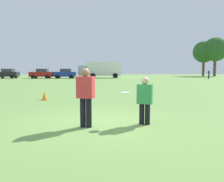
{
  "coord_description": "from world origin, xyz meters",
  "views": [
    {
      "loc": [
        -0.07,
        -6.97,
        1.66
      ],
      "look_at": [
        0.41,
        0.82,
        0.93
      ],
      "focal_mm": 36.78,
      "sensor_mm": 36.0,
      "label": 1
    }
  ],
  "objects_px": {
    "parked_car_mid_right": "(65,73)",
    "bystander_sideline_watcher": "(209,74)",
    "parked_car_mid_left": "(7,73)",
    "player_defender": "(145,98)",
    "traffic_cone": "(44,96)",
    "parked_car_center": "(41,74)",
    "frisbee": "(125,93)",
    "player_thrower": "(86,94)",
    "box_truck": "(101,69)"
  },
  "relations": [
    {
      "from": "frisbee",
      "to": "parked_car_mid_right",
      "type": "bearing_deg",
      "value": 100.62
    },
    {
      "from": "player_thrower",
      "to": "parked_car_mid_left",
      "type": "xyz_separation_m",
      "value": [
        -16.92,
        38.5,
        -0.03
      ]
    },
    {
      "from": "player_defender",
      "to": "traffic_cone",
      "type": "height_order",
      "value": "player_defender"
    },
    {
      "from": "traffic_cone",
      "to": "parked_car_mid_left",
      "type": "distance_m",
      "value": 35.45
    },
    {
      "from": "player_defender",
      "to": "parked_car_center",
      "type": "relative_size",
      "value": 0.34
    },
    {
      "from": "player_defender",
      "to": "box_truck",
      "type": "xyz_separation_m",
      "value": [
        -0.76,
        39.58,
        0.95
      ]
    },
    {
      "from": "box_truck",
      "to": "bystander_sideline_watcher",
      "type": "xyz_separation_m",
      "value": [
        19.12,
        -6.61,
        -0.83
      ]
    },
    {
      "from": "player_thrower",
      "to": "bystander_sideline_watcher",
      "type": "xyz_separation_m",
      "value": [
        20.11,
        33.21,
        -0.03
      ]
    },
    {
      "from": "player_defender",
      "to": "frisbee",
      "type": "xyz_separation_m",
      "value": [
        -0.6,
        -0.03,
        0.17
      ]
    },
    {
      "from": "parked_car_mid_right",
      "to": "box_truck",
      "type": "bearing_deg",
      "value": 13.59
    },
    {
      "from": "player_defender",
      "to": "box_truck",
      "type": "relative_size",
      "value": 0.17
    },
    {
      "from": "player_thrower",
      "to": "bystander_sideline_watcher",
      "type": "height_order",
      "value": "player_thrower"
    },
    {
      "from": "player_thrower",
      "to": "frisbee",
      "type": "bearing_deg",
      "value": 9.89
    },
    {
      "from": "player_thrower",
      "to": "parked_car_mid_right",
      "type": "distance_m",
      "value": 38.6
    },
    {
      "from": "traffic_cone",
      "to": "box_truck",
      "type": "height_order",
      "value": "box_truck"
    },
    {
      "from": "frisbee",
      "to": "parked_car_mid_left",
      "type": "distance_m",
      "value": 42.35
    },
    {
      "from": "box_truck",
      "to": "parked_car_center",
      "type": "bearing_deg",
      "value": -169.51
    },
    {
      "from": "player_thrower",
      "to": "parked_car_center",
      "type": "relative_size",
      "value": 0.4
    },
    {
      "from": "parked_car_mid_left",
      "to": "parked_car_mid_right",
      "type": "xyz_separation_m",
      "value": [
        10.97,
        -0.37,
        0.0
      ]
    },
    {
      "from": "parked_car_mid_left",
      "to": "bystander_sideline_watcher",
      "type": "xyz_separation_m",
      "value": [
        37.03,
        -5.3,
        -0.0
      ]
    },
    {
      "from": "parked_car_center",
      "to": "bystander_sideline_watcher",
      "type": "distance_m",
      "value": 30.75
    },
    {
      "from": "traffic_cone",
      "to": "box_truck",
      "type": "xyz_separation_m",
      "value": [
        3.56,
        33.72,
        1.52
      ]
    },
    {
      "from": "bystander_sideline_watcher",
      "to": "player_thrower",
      "type": "bearing_deg",
      "value": -121.2
    },
    {
      "from": "frisbee",
      "to": "parked_car_mid_right",
      "type": "relative_size",
      "value": 0.06
    },
    {
      "from": "player_defender",
      "to": "bystander_sideline_watcher",
      "type": "distance_m",
      "value": 37.74
    },
    {
      "from": "parked_car_mid_right",
      "to": "bystander_sideline_watcher",
      "type": "relative_size",
      "value": 2.6
    },
    {
      "from": "box_truck",
      "to": "player_thrower",
      "type": "bearing_deg",
      "value": -91.43
    },
    {
      "from": "parked_car_center",
      "to": "box_truck",
      "type": "relative_size",
      "value": 0.5
    },
    {
      "from": "parked_car_center",
      "to": "player_defender",
      "type": "bearing_deg",
      "value": -72.16
    },
    {
      "from": "bystander_sideline_watcher",
      "to": "frisbee",
      "type": "bearing_deg",
      "value": -119.87
    },
    {
      "from": "player_defender",
      "to": "parked_car_mid_right",
      "type": "relative_size",
      "value": 0.34
    },
    {
      "from": "parked_car_mid_left",
      "to": "player_thrower",
      "type": "bearing_deg",
      "value": -66.28
    },
    {
      "from": "parked_car_mid_right",
      "to": "box_truck",
      "type": "height_order",
      "value": "box_truck"
    },
    {
      "from": "parked_car_center",
      "to": "bystander_sideline_watcher",
      "type": "height_order",
      "value": "parked_car_center"
    },
    {
      "from": "parked_car_mid_left",
      "to": "player_defender",
      "type": "bearing_deg",
      "value": -63.98
    },
    {
      "from": "traffic_cone",
      "to": "bystander_sideline_watcher",
      "type": "relative_size",
      "value": 0.29
    },
    {
      "from": "player_defender",
      "to": "frisbee",
      "type": "distance_m",
      "value": 0.63
    },
    {
      "from": "parked_car_mid_left",
      "to": "parked_car_mid_right",
      "type": "height_order",
      "value": "same"
    },
    {
      "from": "parked_car_center",
      "to": "parked_car_mid_right",
      "type": "bearing_deg",
      "value": 5.41
    },
    {
      "from": "traffic_cone",
      "to": "bystander_sideline_watcher",
      "type": "height_order",
      "value": "bystander_sideline_watcher"
    },
    {
      "from": "player_defender",
      "to": "bystander_sideline_watcher",
      "type": "relative_size",
      "value": 0.88
    },
    {
      "from": "traffic_cone",
      "to": "parked_car_center",
      "type": "xyz_separation_m",
      "value": [
        -7.74,
        31.63,
        0.69
      ]
    },
    {
      "from": "traffic_cone",
      "to": "bystander_sideline_watcher",
      "type": "bearing_deg",
      "value": 50.09
    },
    {
      "from": "frisbee",
      "to": "parked_car_center",
      "type": "relative_size",
      "value": 0.06
    },
    {
      "from": "parked_car_mid_right",
      "to": "bystander_sideline_watcher",
      "type": "distance_m",
      "value": 26.53
    },
    {
      "from": "parked_car_mid_left",
      "to": "parked_car_mid_right",
      "type": "distance_m",
      "value": 10.97
    },
    {
      "from": "box_truck",
      "to": "parked_car_mid_left",
      "type": "bearing_deg",
      "value": -175.81
    },
    {
      "from": "parked_car_center",
      "to": "parked_car_mid_right",
      "type": "distance_m",
      "value": 4.37
    },
    {
      "from": "box_truck",
      "to": "frisbee",
      "type": "bearing_deg",
      "value": -89.76
    },
    {
      "from": "parked_car_center",
      "to": "bystander_sideline_watcher",
      "type": "bearing_deg",
      "value": -8.45
    }
  ]
}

